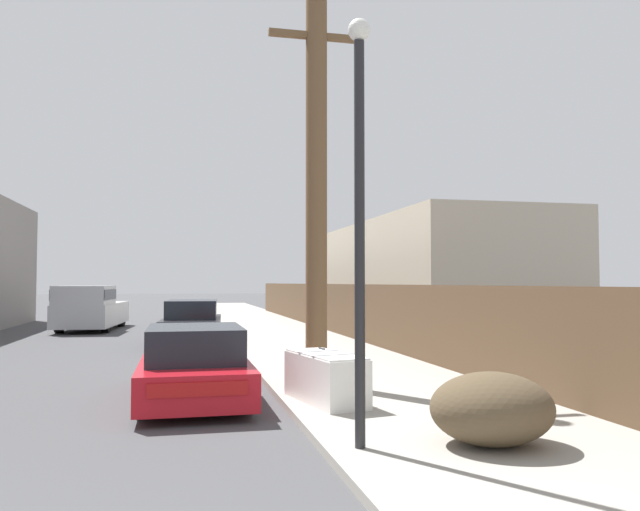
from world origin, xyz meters
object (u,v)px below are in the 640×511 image
car_parked_mid (192,324)px  utility_pole (316,185)px  pickup_truck (90,308)px  street_lamp (360,197)px  brush_pile (492,408)px  discarded_fridge (325,378)px  parked_sports_car_red (194,366)px

car_parked_mid → utility_pole: (2.05, -8.89, 3.11)m
utility_pole → car_parked_mid: bearing=103.0°
pickup_truck → street_lamp: (5.57, -20.35, 2.03)m
street_lamp → brush_pile: size_ratio=3.43×
discarded_fridge → utility_pole: size_ratio=0.26×
street_lamp → brush_pile: 2.85m
utility_pole → pickup_truck: bearing=110.7°
discarded_fridge → brush_pile: bearing=-78.2°
car_parked_mid → utility_pole: bearing=-72.9°
discarded_fridge → brush_pile: size_ratio=1.31×
utility_pole → street_lamp: bearing=-96.0°
parked_sports_car_red → pickup_truck: size_ratio=0.74×
brush_pile → utility_pole: bearing=102.7°
discarded_fridge → street_lamp: street_lamp is taller
pickup_truck → utility_pole: 17.29m
parked_sports_car_red → utility_pole: size_ratio=0.60×
brush_pile → car_parked_mid: bearing=102.9°
parked_sports_car_red → pickup_truck: bearing=103.0°
discarded_fridge → parked_sports_car_red: bearing=135.8°
parked_sports_car_red → brush_pile: bearing=-52.3°
discarded_fridge → street_lamp: size_ratio=0.38×
car_parked_mid → street_lamp: (1.58, -13.29, 2.28)m
discarded_fridge → street_lamp: bearing=-106.6°
utility_pole → street_lamp: utility_pole is taller
utility_pole → brush_pile: (1.04, -4.62, -3.24)m
parked_sports_car_red → utility_pole: utility_pole is taller
discarded_fridge → brush_pile: brush_pile is taller
discarded_fridge → car_parked_mid: size_ratio=0.41×
discarded_fridge → utility_pole: bearing=70.7°
parked_sports_car_red → car_parked_mid: size_ratio=0.96×
pickup_truck → street_lamp: 21.20m
car_parked_mid → pickup_truck: size_ratio=0.77×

